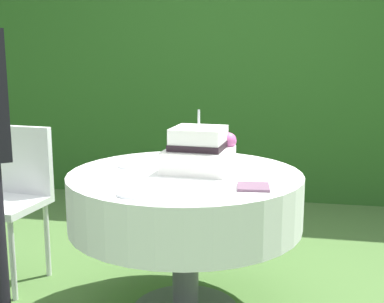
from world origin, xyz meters
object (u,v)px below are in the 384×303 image
Objects in this scene: cake_table at (185,200)px; garden_chair at (12,189)px; serving_plate_near at (132,166)px; napkin_stack at (253,187)px; wedding_cake at (200,151)px; serving_plate_far at (134,194)px.

garden_chair is (-1.06, 0.22, -0.06)m from cake_table.
serving_plate_near is 0.71m from napkin_stack.
cake_table is 8.32× the size of napkin_stack.
wedding_cake is at bearing 134.75° from napkin_stack.
serving_plate_far is (-0.18, -0.49, -0.09)m from wedding_cake.
napkin_stack reaches higher than cake_table.
serving_plate_far is 0.51m from napkin_stack.
cake_table is 1.08m from garden_chair.
wedding_cake is 0.37m from serving_plate_near.
wedding_cake is 2.49× the size of serving_plate_near.
garden_chair is (-0.76, 0.14, -0.20)m from serving_plate_near.
cake_table is 0.25m from wedding_cake.
napkin_stack is 1.48m from garden_chair.
napkin_stack is at bearing 23.38° from serving_plate_far.
cake_table is 8.28× the size of serving_plate_near.
serving_plate_far is (0.17, -0.51, 0.00)m from serving_plate_near.
napkin_stack is (0.29, -0.29, -0.09)m from wedding_cake.
wedding_cake is at bearing -7.72° from garden_chair.
wedding_cake is at bearing -2.48° from serving_plate_near.
garden_chair is at bearing 145.56° from serving_plate_far.
garden_chair is at bearing 168.49° from cake_table.
cake_table is at bearing -15.07° from serving_plate_near.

